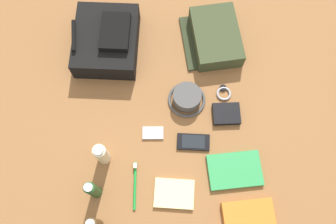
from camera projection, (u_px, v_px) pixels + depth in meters
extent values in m
cube|color=brown|center=(168.00, 116.00, 1.48)|extent=(2.64, 2.02, 0.02)
cube|color=black|center=(107.00, 41.00, 1.52)|extent=(0.34, 0.30, 0.10)
cube|color=black|center=(115.00, 32.00, 1.46)|extent=(0.19, 0.14, 0.03)
cylinder|color=black|center=(74.00, 36.00, 1.46)|extent=(0.14, 0.02, 0.02)
cube|color=#384228|center=(216.00, 37.00, 1.54)|extent=(0.29, 0.20, 0.08)
cube|color=#2C3520|center=(191.00, 43.00, 1.57)|extent=(0.27, 0.08, 0.01)
cylinder|color=#4D4D4D|center=(187.00, 97.00, 1.46)|extent=(0.12, 0.12, 0.05)
torus|color=#4D4D4D|center=(187.00, 100.00, 1.49)|extent=(0.16, 0.16, 0.01)
cylinder|color=#473319|center=(95.00, 224.00, 1.27)|extent=(0.04, 0.04, 0.14)
cylinder|color=silver|center=(90.00, 224.00, 1.20)|extent=(0.03, 0.03, 0.01)
cylinder|color=#19471E|center=(93.00, 190.00, 1.30)|extent=(0.04, 0.04, 0.15)
cylinder|color=silver|center=(88.00, 187.00, 1.22)|extent=(0.03, 0.03, 0.01)
cylinder|color=beige|center=(102.00, 155.00, 1.35)|extent=(0.05, 0.05, 0.13)
cylinder|color=silver|center=(98.00, 150.00, 1.28)|extent=(0.04, 0.04, 0.01)
cube|color=orange|center=(248.00, 215.00, 1.33)|extent=(0.11, 0.19, 0.03)
cube|color=white|center=(248.00, 215.00, 1.33)|extent=(0.11, 0.18, 0.02)
cube|color=#2D934C|center=(235.00, 170.00, 1.39)|extent=(0.14, 0.21, 0.02)
cube|color=white|center=(235.00, 170.00, 1.39)|extent=(0.13, 0.20, 0.01)
cube|color=black|center=(193.00, 142.00, 1.43)|extent=(0.08, 0.14, 0.01)
cube|color=black|center=(193.00, 142.00, 1.42)|extent=(0.07, 0.10, 0.00)
cube|color=#B7B7BC|center=(153.00, 133.00, 1.44)|extent=(0.06, 0.09, 0.01)
cylinder|color=silver|center=(157.00, 132.00, 1.44)|extent=(0.03, 0.03, 0.00)
torus|color=#99999E|center=(224.00, 94.00, 1.49)|extent=(0.06, 0.06, 0.01)
cylinder|color=black|center=(223.00, 88.00, 1.50)|extent=(0.03, 0.03, 0.01)
cylinder|color=#198C33|center=(135.00, 186.00, 1.37)|extent=(0.18, 0.03, 0.01)
cube|color=white|center=(135.00, 166.00, 1.39)|extent=(0.02, 0.01, 0.01)
cube|color=black|center=(226.00, 114.00, 1.46)|extent=(0.10, 0.11, 0.02)
cube|color=beige|center=(174.00, 194.00, 1.36)|extent=(0.13, 0.17, 0.02)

